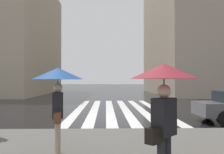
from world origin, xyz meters
The scene contains 4 objects.
ground_plane centered at (0.00, 0.00, 0.00)m, with size 220.00×220.00×0.00m, color black.
zebra_crossing centered at (4.00, -0.77, 0.00)m, with size 13.00×5.50×0.01m.
pedestrian_with_floral_umbrella centered at (-7.90, -0.94, 1.79)m, with size 1.09×1.09×2.01m.
pedestrian_by_billboard centered at (-6.05, 1.11, 1.85)m, with size 1.19×1.19×2.04m.
Camera 1 is at (-11.72, -0.01, 1.89)m, focal length 38.53 mm.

